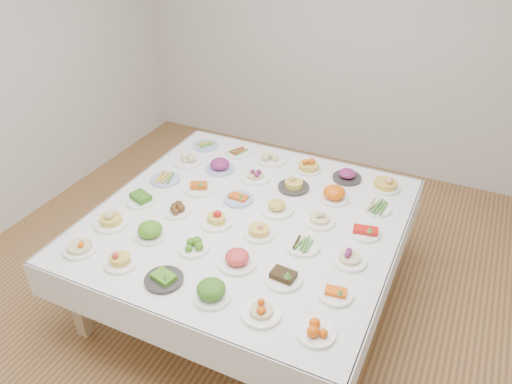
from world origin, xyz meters
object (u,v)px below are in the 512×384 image
at_px(dish_0, 79,245).
at_px(dish_18, 165,178).
at_px(dish_35, 386,181).
at_px(display_table, 247,224).

height_order(dish_0, dish_18, dish_0).
bearing_deg(dish_0, dish_35, 44.78).
relative_size(dish_0, dish_35, 0.95).
distance_m(dish_18, dish_35, 1.78).
height_order(dish_18, dish_35, dish_35).
height_order(display_table, dish_0, dish_0).
bearing_deg(dish_0, dish_18, 89.61).
xyz_separation_m(display_table, dish_18, (-0.83, 0.16, 0.09)).
xyz_separation_m(dish_0, dish_35, (1.66, 1.64, 0.02)).
xyz_separation_m(display_table, dish_0, (-0.84, -0.83, 0.12)).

